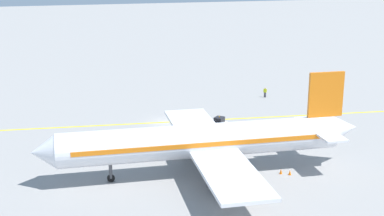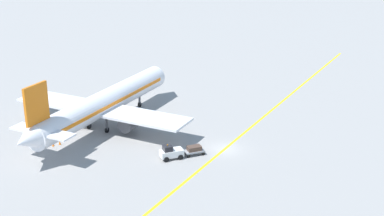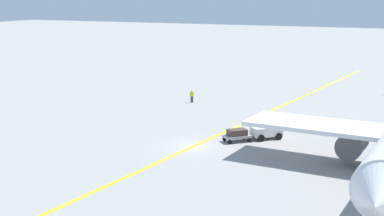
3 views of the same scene
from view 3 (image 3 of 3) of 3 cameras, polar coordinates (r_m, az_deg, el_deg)
ground_plane at (r=50.71m, az=0.18°, el=-4.11°), size 400.00×400.00×0.00m
apron_yellow_centreline at (r=50.71m, az=0.18°, el=-4.10°), size 12.14×119.46×0.01m
baggage_tug_white at (r=53.65m, az=8.04°, el=-2.33°), size 3.18×3.19×2.11m
baggage_cart_trailing at (r=52.27m, az=4.83°, el=-2.79°), size 2.82×2.83×1.24m
ground_crew_worker at (r=71.05m, az=-0.02°, el=1.31°), size 0.39×0.48×1.68m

